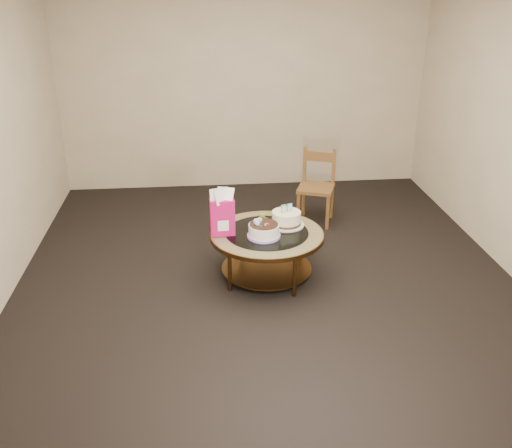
{
  "coord_description": "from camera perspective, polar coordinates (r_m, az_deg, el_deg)",
  "views": [
    {
      "loc": [
        -0.54,
        -4.55,
        2.59
      ],
      "look_at": [
        -0.1,
        0.02,
        0.53
      ],
      "focal_mm": 40.0,
      "sensor_mm": 36.0,
      "label": 1
    }
  ],
  "objects": [
    {
      "name": "cream_cake",
      "position": [
        5.17,
        3.05,
        0.53
      ],
      "size": [
        0.33,
        0.33,
        0.21
      ],
      "rotation": [
        0.0,
        0.0,
        0.35
      ],
      "color": "white",
      "rests_on": "coffee_table"
    },
    {
      "name": "room_walls",
      "position": [
        4.7,
        1.21,
        11.25
      ],
      "size": [
        4.52,
        5.02,
        2.61
      ],
      "color": "beige",
      "rests_on": "ground"
    },
    {
      "name": "decorated_cake",
      "position": [
        4.94,
        0.77,
        -0.71
      ],
      "size": [
        0.29,
        0.29,
        0.17
      ],
      "rotation": [
        0.0,
        0.0,
        0.29
      ],
      "color": "#B499D9",
      "rests_on": "coffee_table"
    },
    {
      "name": "pillar_candle",
      "position": [
        5.26,
        0.63,
        0.56
      ],
      "size": [
        0.11,
        0.11,
        0.08
      ],
      "rotation": [
        0.0,
        0.0,
        -0.24
      ],
      "color": "#D8C659",
      "rests_on": "coffee_table"
    },
    {
      "name": "coffee_table",
      "position": [
        5.09,
        1.09,
        -1.63
      ],
      "size": [
        1.02,
        1.02,
        0.46
      ],
      "color": "#543718",
      "rests_on": "ground"
    },
    {
      "name": "ground",
      "position": [
        5.26,
        1.06,
        -5.34
      ],
      "size": [
        5.0,
        5.0,
        0.0
      ],
      "primitive_type": "plane",
      "color": "black",
      "rests_on": "ground"
    },
    {
      "name": "dining_chair",
      "position": [
        6.3,
        6.08,
        3.77
      ],
      "size": [
        0.48,
        0.48,
        0.81
      ],
      "rotation": [
        0.0,
        0.0,
        -0.35
      ],
      "color": "brown",
      "rests_on": "ground"
    },
    {
      "name": "gift_bag",
      "position": [
        4.94,
        -3.4,
        1.18
      ],
      "size": [
        0.22,
        0.16,
        0.42
      ],
      "rotation": [
        0.0,
        0.0,
        0.06
      ],
      "color": "#D41363",
      "rests_on": "coffee_table"
    }
  ]
}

